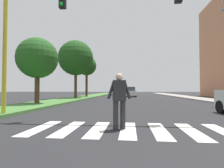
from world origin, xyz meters
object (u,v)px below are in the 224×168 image
sedan_midblock (130,92)px  truck_box_delivery (120,88)px  sedan_distant (130,91)px  tree_far (76,58)px  tree_mid (37,58)px  pedestrian_performer (119,98)px  traffic_light_gantry (62,16)px  tree_distant (87,66)px

sedan_midblock → truck_box_delivery: size_ratio=0.68×
truck_box_delivery → sedan_distant: bearing=66.5°
truck_box_delivery → tree_far: bearing=-110.5°
tree_far → sedan_midblock: tree_far is taller
tree_mid → sedan_distant: bearing=75.7°
pedestrian_performer → sedan_midblock: pedestrian_performer is taller
tree_mid → traffic_light_gantry: size_ratio=0.57×
traffic_light_gantry → pedestrian_performer: 4.69m
tree_mid → truck_box_delivery: (5.14, 23.35, -1.98)m
sedan_midblock → sedan_distant: sedan_distant is taller
pedestrian_performer → traffic_light_gantry: bearing=144.2°
sedan_midblock → sedan_distant: size_ratio=0.93×
traffic_light_gantry → truck_box_delivery: size_ratio=1.43×
tree_distant → pedestrian_performer: (6.48, -21.63, -4.00)m
sedan_midblock → truck_box_delivery: 6.72m
pedestrian_performer → tree_far: bearing=111.7°
traffic_light_gantry → pedestrian_performer: size_ratio=5.26×
tree_far → sedan_midblock: 11.21m
sedan_distant → truck_box_delivery: bearing=-113.5°
tree_far → sedan_distant: size_ratio=1.65×
tree_mid → traffic_light_gantry: bearing=-53.2°
tree_distant → sedan_distant: (6.77, 13.73, -4.15)m
tree_far → sedan_distant: (7.10, 18.26, -4.59)m
tree_mid → sedan_distant: size_ratio=1.11×
tree_mid → tree_distant: 14.19m
traffic_light_gantry → pedestrian_performer: bearing=-35.8°
truck_box_delivery → traffic_light_gantry: bearing=-91.8°
tree_distant → sedan_distant: tree_distant is taller
tree_mid → tree_far: (-0.00, 9.59, 1.76)m
tree_mid → truck_box_delivery: tree_mid is taller
tree_mid → sedan_distant: (7.10, 27.85, -2.84)m
tree_mid → truck_box_delivery: size_ratio=0.82×
tree_far → sedan_midblock: (7.08, 7.38, -4.60)m
pedestrian_performer → sedan_midblock: size_ratio=0.40×
tree_distant → pedestrian_performer: 22.93m
tree_distant → sedan_midblock: 8.42m
tree_distant → truck_box_delivery: (4.81, 9.23, -3.29)m
tree_distant → sedan_distant: 15.86m
tree_far → pedestrian_performer: size_ratio=4.46×
tree_distant → traffic_light_gantry: bearing=-78.9°
tree_mid → sedan_midblock: tree_mid is taller
sedan_midblock → pedestrian_performer: bearing=-90.6°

